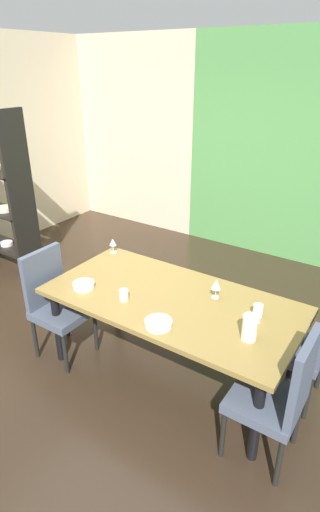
# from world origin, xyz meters

# --- Properties ---
(ground_plane) EXTENTS (5.90, 5.36, 0.02)m
(ground_plane) POSITION_xyz_m (0.00, 0.00, -0.01)
(ground_plane) COLOR #2E2117
(back_panel_interior) EXTENTS (2.18, 0.10, 2.82)m
(back_panel_interior) POSITION_xyz_m (-1.86, 2.63, 1.41)
(back_panel_interior) COLOR beige
(back_panel_interior) RESTS_ON ground_plane
(dining_table) EXTENTS (2.03, 1.01, 0.75)m
(dining_table) POSITION_xyz_m (0.64, -0.18, 0.67)
(dining_table) COLOR olive
(dining_table) RESTS_ON ground_plane
(chair_right_far) EXTENTS (0.44, 0.44, 0.92)m
(chair_right_far) POSITION_xyz_m (1.64, 0.14, 0.52)
(chair_right_far) COLOR #454D5E
(chair_right_far) RESTS_ON ground_plane
(chair_left_near) EXTENTS (0.44, 0.44, 1.00)m
(chair_left_near) POSITION_xyz_m (-0.37, -0.50, 0.54)
(chair_left_near) COLOR #454D5E
(chair_left_near) RESTS_ON ground_plane
(chair_right_near) EXTENTS (0.44, 0.44, 1.02)m
(chair_right_near) POSITION_xyz_m (1.65, -0.50, 0.55)
(chair_right_near) COLOR #454D5E
(chair_right_near) RESTS_ON ground_plane
(wine_glass_front) EXTENTS (0.08, 0.08, 0.16)m
(wine_glass_front) POSITION_xyz_m (0.92, 0.02, 0.86)
(wine_glass_front) COLOR silver
(wine_glass_front) RESTS_ON dining_table
(wine_glass_north) EXTENTS (0.07, 0.07, 0.15)m
(wine_glass_north) POSITION_xyz_m (-0.29, 0.21, 0.85)
(wine_glass_north) COLOR silver
(wine_glass_north) RESTS_ON dining_table
(serving_bowl_rear) EXTENTS (0.20, 0.20, 0.04)m
(serving_bowl_rear) POSITION_xyz_m (0.76, -0.55, 0.77)
(serving_bowl_rear) COLOR white
(serving_bowl_rear) RESTS_ON dining_table
(serving_bowl_south) EXTENTS (0.18, 0.18, 0.05)m
(serving_bowl_south) POSITION_xyz_m (-0.05, -0.45, 0.77)
(serving_bowl_south) COLOR white
(serving_bowl_south) RESTS_ON dining_table
(cup_center) EXTENTS (0.07, 0.07, 0.10)m
(cup_center) POSITION_xyz_m (1.30, -0.05, 0.80)
(cup_center) COLOR white
(cup_center) RESTS_ON dining_table
(cup_right) EXTENTS (0.07, 0.07, 0.09)m
(cup_right) POSITION_xyz_m (0.34, -0.42, 0.79)
(cup_right) COLOR silver
(cup_right) RESTS_ON dining_table
(pitcher_near_window) EXTENTS (0.12, 0.10, 0.19)m
(pitcher_near_window) POSITION_xyz_m (1.35, -0.33, 0.84)
(pitcher_near_window) COLOR silver
(pitcher_near_window) RESTS_ON dining_table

